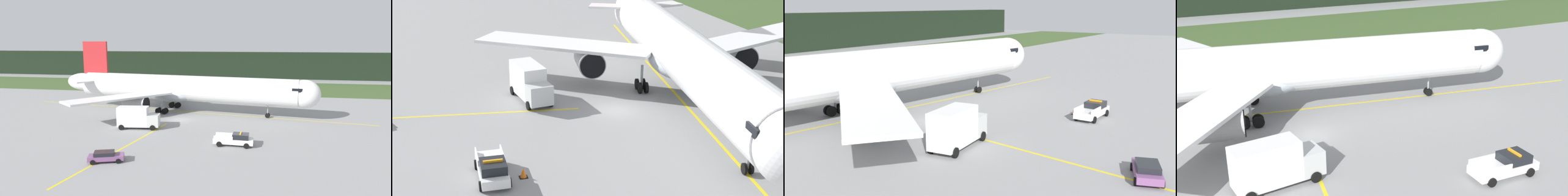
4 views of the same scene
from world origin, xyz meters
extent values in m
plane|color=gray|center=(0.00, 0.00, 0.00)|extent=(320.00, 320.00, 0.00)
cube|color=#3C5529|center=(0.00, 47.86, 0.02)|extent=(320.00, 31.78, 0.04)
cube|color=yellow|center=(-1.05, 7.53, 0.00)|extent=(73.25, 11.50, 0.01)
cylinder|color=white|center=(-1.05, 7.53, 4.99)|extent=(46.55, 12.21, 5.28)
ellipsoid|color=white|center=(22.88, 3.87, 4.99)|extent=(6.53, 6.09, 5.28)
ellipsoid|color=#AFB9C3|center=(-3.33, 7.88, 3.54)|extent=(11.82, 7.16, 2.90)
cube|color=black|center=(21.63, 4.06, 5.91)|extent=(2.54, 5.23, 0.70)
cube|color=white|center=(-7.41, 19.92, 4.33)|extent=(12.07, 20.90, 0.35)
cylinder|color=#A7A7A7|center=(-5.96, 17.09, 2.84)|extent=(4.80, 3.62, 2.99)
cylinder|color=black|center=(-3.73, 16.75, 2.84)|extent=(0.53, 2.73, 2.75)
cube|color=white|center=(-10.82, -2.39, 4.33)|extent=(16.68, 19.15, 0.35)
cylinder|color=#A7A7A7|center=(-8.59, -0.13, 2.84)|extent=(4.80, 3.62, 2.99)
cylinder|color=black|center=(-6.37, -0.47, 2.84)|extent=(0.53, 2.73, 2.75)
cylinder|color=gray|center=(16.34, 4.87, 1.62)|extent=(0.20, 0.20, 2.35)
cylinder|color=black|center=(16.38, 5.13, 0.45)|extent=(0.92, 0.35, 0.90)
cylinder|color=black|center=(16.30, 4.61, 0.45)|extent=(0.92, 0.35, 0.90)
cylinder|color=gray|center=(-3.80, 11.42, 1.77)|extent=(0.28, 0.28, 2.35)
cylinder|color=black|center=(-3.16, 10.97, 0.60)|extent=(1.23, 0.48, 1.20)
cylinder|color=black|center=(-3.06, 11.66, 0.60)|extent=(1.23, 0.48, 1.20)
cylinder|color=black|center=(-4.55, 11.18, 0.60)|extent=(1.23, 0.48, 1.20)
cylinder|color=black|center=(-4.44, 11.87, 0.60)|extent=(1.23, 0.48, 1.20)
cylinder|color=gray|center=(-4.84, 4.64, 1.77)|extent=(0.28, 0.28, 2.35)
cylinder|color=black|center=(-4.10, 4.88, 0.60)|extent=(1.23, 0.48, 1.20)
cylinder|color=black|center=(-4.20, 4.19, 0.60)|extent=(1.23, 0.48, 1.20)
cylinder|color=black|center=(-5.48, 5.09, 0.60)|extent=(1.23, 0.48, 1.20)
cylinder|color=black|center=(-5.59, 4.40, 0.60)|extent=(1.23, 0.48, 1.20)
cube|color=white|center=(11.17, -14.10, 0.73)|extent=(5.65, 2.28, 0.70)
cube|color=black|center=(12.18, -14.13, 1.43)|extent=(2.30, 1.99, 0.70)
cube|color=white|center=(9.87, -13.06, 1.31)|extent=(2.68, 0.19, 0.45)
cube|color=white|center=(9.80, -15.04, 1.31)|extent=(2.68, 0.19, 0.45)
cube|color=orange|center=(12.18, -14.13, 1.86)|extent=(0.25, 1.46, 0.16)
cylinder|color=black|center=(13.11, -13.10, 0.38)|extent=(0.77, 0.27, 0.76)
cylinder|color=black|center=(13.03, -15.22, 0.38)|extent=(0.77, 0.27, 0.76)
cylinder|color=black|center=(9.31, -12.97, 0.38)|extent=(0.77, 0.27, 0.76)
cylinder|color=black|center=(9.24, -15.09, 0.38)|extent=(0.77, 0.27, 0.76)
cube|color=silver|center=(-2.82, -7.19, 1.45)|extent=(2.19, 2.62, 2.00)
cube|color=silver|center=(-6.28, -7.63, 2.09)|extent=(5.34, 3.02, 3.27)
cylinder|color=#99999E|center=(-5.28, -7.51, 0.36)|extent=(0.78, 0.20, 1.04)
cylinder|color=#99999E|center=(-7.29, -7.76, 0.36)|extent=(0.78, 0.20, 1.04)
cylinder|color=black|center=(-2.97, -6.00, 0.45)|extent=(0.93, 0.37, 0.90)
cylinder|color=black|center=(-2.67, -8.38, 0.45)|extent=(0.93, 0.37, 0.90)
cylinder|color=black|center=(-8.20, -6.67, 0.45)|extent=(0.93, 0.37, 0.90)
cube|color=black|center=(11.81, -11.82, 0.01)|extent=(0.65, 0.65, 0.03)
cone|color=orange|center=(11.81, -11.82, 0.42)|extent=(0.50, 0.50, 0.78)
camera|label=1|loc=(14.42, -60.42, 14.55)|focal=30.96mm
camera|label=2|loc=(52.74, -19.34, 20.81)|focal=55.06mm
camera|label=3|loc=(-35.86, -30.05, 12.58)|focal=40.19mm
camera|label=4|loc=(-12.66, -38.43, 18.42)|focal=41.79mm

